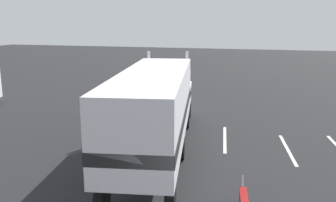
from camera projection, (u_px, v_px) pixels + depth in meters
The scene contains 5 objects.
ground_plane at pixel (178, 118), 23.61m from camera, with size 120.00×120.00×0.00m, color #232326.
lane_stripe_near at pixel (225, 139), 19.36m from camera, with size 4.40×0.16×0.01m, color silver.
lane_stripe_mid at pixel (288, 149), 17.80m from camera, with size 4.40×0.16×0.01m, color silver.
semi_truck at pixel (157, 104), 16.27m from camera, with size 14.38×5.05×4.50m.
person_bystander at pixel (109, 131), 17.83m from camera, with size 0.34×0.46×1.63m.
Camera 1 is at (-22.14, -5.52, 6.20)m, focal length 38.74 mm.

